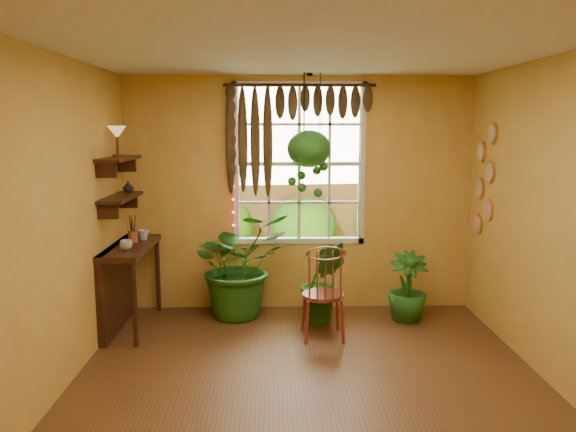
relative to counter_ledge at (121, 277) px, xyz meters
name	(u,v)px	position (x,y,z in m)	size (l,w,h in m)	color
floor	(311,395)	(1.91, -1.60, -0.55)	(4.50, 4.50, 0.00)	brown
ceiling	(313,46)	(1.91, -1.60, 2.15)	(4.50, 4.50, 0.00)	silver
wall_back	(299,194)	(1.91, 0.65, 0.80)	(4.00, 4.00, 0.00)	gold
wall_left	(47,230)	(-0.09, -1.60, 0.80)	(4.50, 4.50, 0.00)	gold
wall_right	(571,228)	(3.91, -1.60, 0.80)	(4.50, 4.50, 0.00)	gold
window	(299,164)	(1.91, 0.68, 1.15)	(1.52, 0.10, 1.86)	silver
valance_vine	(292,113)	(1.82, 0.56, 1.73)	(1.70, 0.12, 1.10)	#33190D
string_lights	(233,160)	(1.15, 0.59, 1.20)	(0.03, 0.03, 1.54)	#FF2633
wall_plates	(484,180)	(3.89, 0.19, 1.00)	(0.04, 0.32, 1.10)	#F3DFC6
counter_ledge	(121,277)	(0.00, 0.00, 0.00)	(0.40, 1.20, 0.90)	#33190D
shelf_lower	(121,197)	(0.03, 0.00, 0.85)	(0.25, 0.90, 0.04)	#33190D
shelf_upper	(119,159)	(0.03, 0.00, 1.25)	(0.25, 0.90, 0.04)	#33190D
backyard	(301,170)	(2.15, 5.27, 0.73)	(14.00, 10.00, 12.00)	#2A5819
windsor_chair	(323,307)	(2.11, -0.37, -0.23)	(0.43, 0.46, 1.13)	maroon
potted_plant_left	(240,264)	(1.23, 0.35, 0.05)	(1.08, 0.93, 1.20)	#195215
potted_plant_mid	(323,282)	(2.15, 0.11, -0.10)	(0.50, 0.40, 0.91)	#195215
potted_plant_right	(407,287)	(3.08, 0.14, -0.17)	(0.43, 0.43, 0.76)	#195215
hanging_basket	(309,150)	(2.01, 0.42, 1.31)	(0.48, 0.48, 1.36)	black
cup_a	(126,245)	(0.13, -0.23, 0.40)	(0.12, 0.12, 0.10)	silver
cup_b	(143,235)	(0.19, 0.26, 0.40)	(0.12, 0.12, 0.11)	beige
brush_jar	(133,229)	(0.11, 0.12, 0.49)	(0.10, 0.10, 0.37)	brown
shelf_vase	(128,187)	(0.04, 0.29, 0.93)	(0.12, 0.12, 0.12)	#B2AD99
tiffany_lamp	(117,134)	(0.05, -0.09, 1.50)	(0.19, 0.19, 0.31)	brown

